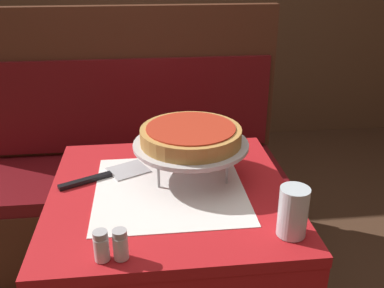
# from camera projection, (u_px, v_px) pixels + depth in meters

# --- Properties ---
(dining_table_front) EXTENTS (0.68, 0.68, 0.73)m
(dining_table_front) POSITION_uv_depth(u_px,v_px,m) (171.00, 220.00, 1.26)
(dining_table_front) COLOR red
(dining_table_front) RESTS_ON ground_plane
(dining_table_rear) EXTENTS (0.71, 0.71, 0.72)m
(dining_table_rear) POSITION_uv_depth(u_px,v_px,m) (133.00, 77.00, 2.77)
(dining_table_rear) COLOR red
(dining_table_rear) RESTS_ON ground_plane
(booth_bench) EXTENTS (1.44, 0.52, 1.13)m
(booth_bench) POSITION_uv_depth(u_px,v_px,m) (128.00, 189.00, 2.03)
(booth_bench) COLOR #4C2819
(booth_bench) RESTS_ON ground_plane
(pizza_pan_stand) EXTENTS (0.34, 0.34, 0.11)m
(pizza_pan_stand) POSITION_uv_depth(u_px,v_px,m) (191.00, 146.00, 1.25)
(pizza_pan_stand) COLOR #ADADB2
(pizza_pan_stand) RESTS_ON dining_table_front
(deep_dish_pizza) EXTENTS (0.29, 0.29, 0.05)m
(deep_dish_pizza) POSITION_uv_depth(u_px,v_px,m) (191.00, 135.00, 1.24)
(deep_dish_pizza) COLOR #C68E47
(deep_dish_pizza) RESTS_ON pizza_pan_stand
(pizza_server) EXTENTS (0.27, 0.17, 0.01)m
(pizza_server) POSITION_uv_depth(u_px,v_px,m) (109.00, 175.00, 1.29)
(pizza_server) COLOR #BCBCC1
(pizza_server) RESTS_ON dining_table_front
(water_glass_near) EXTENTS (0.07, 0.07, 0.12)m
(water_glass_near) POSITION_uv_depth(u_px,v_px,m) (293.00, 212.00, 1.00)
(water_glass_near) COLOR silver
(water_glass_near) RESTS_ON dining_table_front
(salt_shaker) EXTENTS (0.03, 0.03, 0.07)m
(salt_shaker) POSITION_uv_depth(u_px,v_px,m) (101.00, 246.00, 0.92)
(salt_shaker) COLOR silver
(salt_shaker) RESTS_ON dining_table_front
(pepper_shaker) EXTENTS (0.03, 0.03, 0.07)m
(pepper_shaker) POSITION_uv_depth(u_px,v_px,m) (120.00, 245.00, 0.93)
(pepper_shaker) COLOR silver
(pepper_shaker) RESTS_ON dining_table_front
(condiment_caddy) EXTENTS (0.13, 0.13, 0.16)m
(condiment_caddy) POSITION_uv_depth(u_px,v_px,m) (122.00, 58.00, 2.62)
(condiment_caddy) COLOR black
(condiment_caddy) RESTS_ON dining_table_rear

